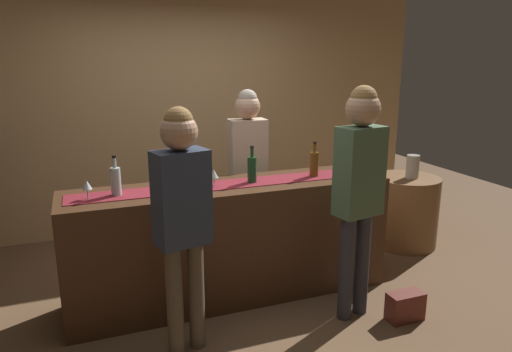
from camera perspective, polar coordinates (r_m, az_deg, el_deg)
ground_plane at (r=4.12m, az=-2.98°, el=-14.07°), size 10.00×10.00×0.00m
back_wall at (r=5.49m, az=-9.39°, el=8.80°), size 6.00×0.12×2.90m
bar_counter at (r=3.92m, az=-3.07°, el=-7.86°), size 2.62×0.60×0.96m
counter_runner_cloth at (r=3.76m, az=-3.16°, el=-0.99°), size 2.49×0.28×0.01m
wine_bottle_green at (r=3.78m, az=-0.49°, el=0.85°), size 0.07×0.07×0.30m
wine_bottle_clear at (r=3.58m, az=-16.63°, el=-0.55°), size 0.07×0.07×0.30m
wine_bottle_amber at (r=4.01m, az=7.05°, el=1.50°), size 0.07×0.07×0.30m
wine_glass_near_customer at (r=3.66m, az=-5.12°, el=0.20°), size 0.07×0.07×0.14m
wine_glass_mid_counter at (r=3.54m, az=-19.78°, el=-1.11°), size 0.07×0.07×0.14m
bartender at (r=4.39m, az=-1.02°, el=2.11°), size 0.35×0.23×1.67m
customer_sipping at (r=3.49m, az=12.39°, el=-0.23°), size 0.37×0.26×1.77m
customer_browsing at (r=3.04m, az=-8.95°, el=-3.74°), size 0.38×0.27×1.67m
round_side_table at (r=5.24m, az=17.59°, el=-4.05°), size 0.68×0.68×0.74m
vase_on_side_table at (r=5.09m, az=18.43°, el=1.09°), size 0.13×0.13×0.24m
handbag at (r=3.89m, az=17.61°, el=-14.81°), size 0.28×0.14×0.22m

